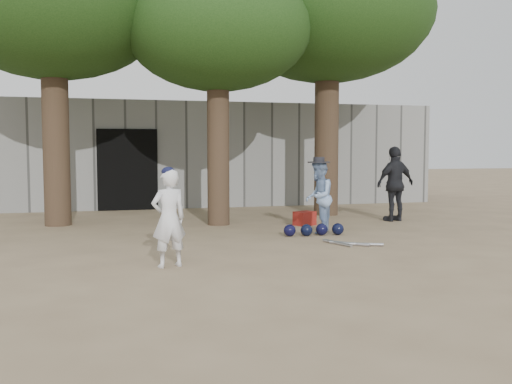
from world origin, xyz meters
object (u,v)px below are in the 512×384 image
object	(u,v)px
boy_player	(169,218)
spectator_blue	(319,197)
red_bag	(305,218)
spectator_dark	(395,184)

from	to	relation	value
boy_player	spectator_blue	size ratio (longest dim) A/B	0.96
red_bag	spectator_blue	bearing A→B (deg)	-96.30
spectator_blue	boy_player	bearing A→B (deg)	-24.18
boy_player	spectator_blue	distance (m)	4.09
boy_player	spectator_blue	world-z (taller)	spectator_blue
spectator_blue	red_bag	bearing A→B (deg)	-158.72
spectator_blue	red_bag	size ratio (longest dim) A/B	3.41
spectator_blue	red_bag	xyz separation A→B (m)	(0.13, 1.16, -0.57)
boy_player	spectator_dark	xyz separation A→B (m)	(5.60, 3.85, 0.17)
spectator_blue	red_bag	distance (m)	1.30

